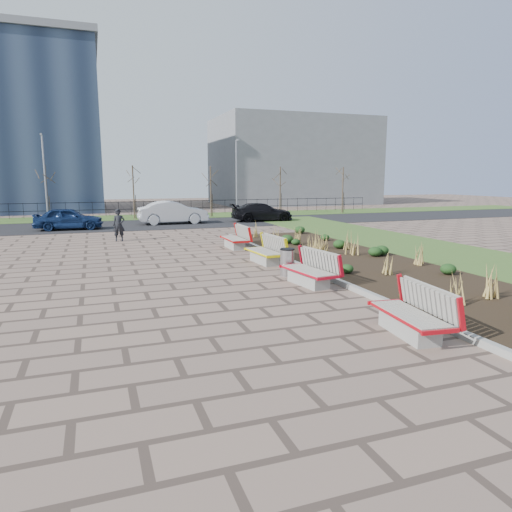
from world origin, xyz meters
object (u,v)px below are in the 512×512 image
object	(u,v)px
bench_c	(264,250)
car_black	(262,212)
lamp_east	(236,179)
pedestrian	(119,225)
bench_b	(308,269)
bench_a	(409,311)
car_blue	(68,219)
litter_bin	(287,263)
lamp_west	(45,179)
car_silver	(173,212)
bench_d	(234,237)

from	to	relation	value
bench_c	car_black	world-z (taller)	car_black
bench_c	lamp_east	distance (m)	20.47
bench_c	pedestrian	bearing A→B (deg)	116.53
bench_b	car_black	size ratio (longest dim) A/B	0.47
lamp_east	bench_b	bearing A→B (deg)	-102.06
bench_a	car_blue	size ratio (longest dim) A/B	0.53
pedestrian	car_black	distance (m)	12.71
litter_bin	lamp_west	distance (m)	23.89
bench_c	car_black	size ratio (longest dim) A/B	0.47
bench_c	car_silver	size ratio (longest dim) A/B	0.45
bench_a	pedestrian	xyz separation A→B (m)	(-4.77, 16.40, 0.31)
car_silver	car_blue	bearing A→B (deg)	101.67
bench_d	car_black	xyz separation A→B (m)	(5.60, 11.55, 0.17)
bench_b	bench_d	xyz separation A→B (m)	(0.00, 7.56, 0.00)
bench_c	car_black	bearing A→B (deg)	65.88
lamp_west	car_blue	bearing A→B (deg)	-73.76
car_black	lamp_east	distance (m)	4.95
car_blue	bench_c	bearing A→B (deg)	-150.03
bench_a	bench_c	size ratio (longest dim) A/B	1.00
bench_c	litter_bin	size ratio (longest dim) A/B	2.39
bench_c	lamp_east	world-z (taller)	lamp_east
bench_a	litter_bin	distance (m)	6.05
car_silver	bench_b	bearing A→B (deg)	-178.64
bench_a	litter_bin	xyz separation A→B (m)	(-0.07, 6.05, -0.06)
car_black	lamp_east	size ratio (longest dim) A/B	0.75
bench_b	litter_bin	bearing A→B (deg)	85.32
bench_c	pedestrian	xyz separation A→B (m)	(-4.77, 8.04, 0.31)
bench_a	car_blue	world-z (taller)	car_blue
bench_a	car_silver	world-z (taller)	car_silver
litter_bin	car_silver	world-z (taller)	car_silver
bench_b	bench_c	size ratio (longest dim) A/B	1.00
bench_a	lamp_east	distance (m)	28.60
bench_b	car_black	distance (m)	19.91
bench_a	car_black	xyz separation A→B (m)	(5.60, 23.75, 0.17)
bench_b	car_silver	world-z (taller)	car_silver
bench_d	lamp_west	bearing A→B (deg)	119.37
car_blue	lamp_west	xyz separation A→B (m)	(-1.61, 5.54, 2.34)
bench_b	pedestrian	size ratio (longest dim) A/B	1.30
car_blue	car_black	world-z (taller)	car_blue
bench_a	bench_d	xyz separation A→B (m)	(0.00, 12.20, 0.00)
car_blue	car_black	size ratio (longest dim) A/B	0.88
car_blue	lamp_west	distance (m)	6.22
car_silver	pedestrian	bearing A→B (deg)	151.45
bench_a	pedestrian	world-z (taller)	pedestrian
pedestrian	car_blue	distance (m)	6.66
bench_d	litter_bin	size ratio (longest dim) A/B	2.39
lamp_east	pedestrian	bearing A→B (deg)	-129.97
bench_d	car_blue	size ratio (longest dim) A/B	0.53
bench_c	pedestrian	size ratio (longest dim) A/B	1.30
bench_b	litter_bin	size ratio (longest dim) A/B	2.39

